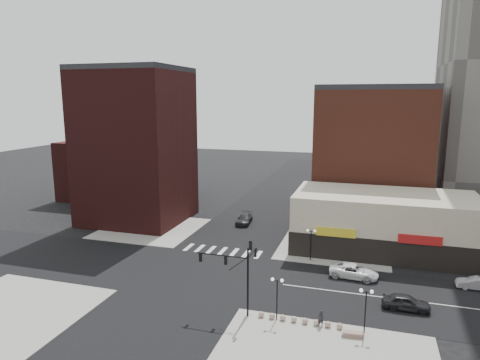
% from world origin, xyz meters
% --- Properties ---
extents(ground, '(240.00, 240.00, 0.00)m').
position_xyz_m(ground, '(0.00, 0.00, 0.00)').
color(ground, black).
rests_on(ground, ground).
extents(road_ew, '(200.00, 14.00, 0.02)m').
position_xyz_m(road_ew, '(0.00, 0.00, 0.01)').
color(road_ew, black).
rests_on(road_ew, ground).
extents(road_ns, '(14.00, 200.00, 0.02)m').
position_xyz_m(road_ns, '(0.00, 0.00, 0.01)').
color(road_ns, black).
rests_on(road_ns, ground).
extents(sidewalk_nw, '(15.00, 15.00, 0.12)m').
position_xyz_m(sidewalk_nw, '(-14.50, 14.50, 0.06)').
color(sidewalk_nw, gray).
rests_on(sidewalk_nw, ground).
extents(sidewalk_ne, '(15.00, 15.00, 0.12)m').
position_xyz_m(sidewalk_ne, '(14.50, 14.50, 0.06)').
color(sidewalk_ne, gray).
rests_on(sidewalk_ne, ground).
extents(sidewalk_sw, '(15.00, 15.00, 0.12)m').
position_xyz_m(sidewalk_sw, '(-14.50, -14.50, 0.06)').
color(sidewalk_sw, gray).
rests_on(sidewalk_sw, ground).
extents(building_nw, '(16.00, 15.00, 25.00)m').
position_xyz_m(building_nw, '(-19.00, 18.50, 12.50)').
color(building_nw, '#381311').
rests_on(building_nw, ground).
extents(building_nw_low, '(20.00, 18.00, 12.00)m').
position_xyz_m(building_nw_low, '(-32.00, 34.00, 6.00)').
color(building_nw_low, '#381311').
rests_on(building_nw_low, ground).
extents(building_ne_midrise, '(18.00, 15.00, 22.00)m').
position_xyz_m(building_ne_midrise, '(19.00, 29.50, 11.00)').
color(building_ne_midrise, brown).
rests_on(building_ne_midrise, ground).
extents(building_ne_row, '(24.20, 12.20, 8.00)m').
position_xyz_m(building_ne_row, '(21.00, 15.00, 3.30)').
color(building_ne_row, beige).
rests_on(building_ne_row, ground).
extents(traffic_signal, '(5.59, 3.09, 7.77)m').
position_xyz_m(traffic_signal, '(7.24, -7.83, 4.96)').
color(traffic_signal, black).
rests_on(traffic_signal, ground).
extents(street_lamp_se_a, '(1.22, 0.32, 4.16)m').
position_xyz_m(street_lamp_se_a, '(11.00, -8.00, 3.29)').
color(street_lamp_se_a, black).
rests_on(street_lamp_se_a, sidewalk_se).
extents(street_lamp_se_b, '(1.22, 0.32, 4.16)m').
position_xyz_m(street_lamp_se_b, '(19.00, -8.00, 3.29)').
color(street_lamp_se_b, black).
rests_on(street_lamp_se_b, sidewalk_se).
extents(street_lamp_ne, '(1.22, 0.32, 4.16)m').
position_xyz_m(street_lamp_ne, '(12.00, 8.00, 3.29)').
color(street_lamp_ne, black).
rests_on(street_lamp_ne, sidewalk_ne).
extents(bollard_row, '(7.91, 0.56, 0.56)m').
position_xyz_m(bollard_row, '(13.18, -8.00, 0.40)').
color(bollard_row, '#9F836E').
rests_on(bollard_row, sidewalk_se).
extents(white_suv, '(5.80, 3.01, 1.56)m').
position_xyz_m(white_suv, '(17.59, 4.35, 0.78)').
color(white_suv, white).
rests_on(white_suv, ground).
extents(dark_sedan_east, '(4.62, 1.88, 1.57)m').
position_xyz_m(dark_sedan_east, '(22.89, -2.13, 0.78)').
color(dark_sedan_east, black).
rests_on(dark_sedan_east, ground).
extents(silver_sedan, '(4.14, 1.49, 1.36)m').
position_xyz_m(silver_sedan, '(30.66, 5.10, 0.68)').
color(silver_sedan, '#A8A8AE').
rests_on(silver_sedan, ground).
extents(dark_sedan_north, '(2.66, 5.61, 1.58)m').
position_xyz_m(dark_sedan_north, '(-0.95, 21.62, 0.79)').
color(dark_sedan_north, black).
rests_on(dark_sedan_north, ground).
extents(pedestrian, '(0.69, 0.62, 1.58)m').
position_xyz_m(pedestrian, '(15.12, -8.00, 0.91)').
color(pedestrian, black).
rests_on(pedestrian, sidewalk_se).
extents(stone_bench, '(1.94, 0.77, 0.44)m').
position_xyz_m(stone_bench, '(18.06, -9.00, 0.36)').
color(stone_bench, gray).
rests_on(stone_bench, sidewalk_se).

